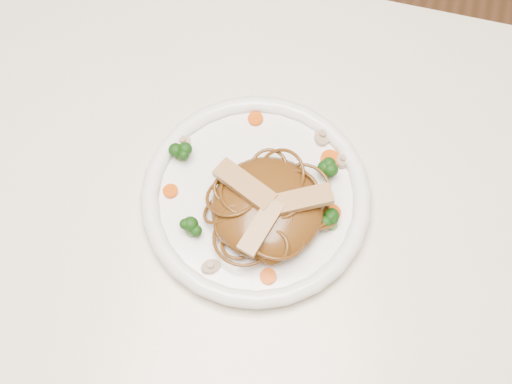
# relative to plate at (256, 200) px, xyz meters

# --- Properties ---
(ground) EXTENTS (4.00, 4.00, 0.00)m
(ground) POSITION_rel_plate_xyz_m (-0.03, -0.08, -0.76)
(ground) COLOR brown
(ground) RESTS_ON ground
(table) EXTENTS (1.20, 0.80, 0.75)m
(table) POSITION_rel_plate_xyz_m (-0.03, -0.08, -0.11)
(table) COLOR #F5E7CF
(table) RESTS_ON ground
(plate) EXTENTS (0.26, 0.26, 0.02)m
(plate) POSITION_rel_plate_xyz_m (0.00, 0.00, 0.00)
(plate) COLOR white
(plate) RESTS_ON table
(noodle_mound) EXTENTS (0.13, 0.13, 0.04)m
(noodle_mound) POSITION_rel_plate_xyz_m (0.02, -0.02, 0.03)
(noodle_mound) COLOR #5E3512
(noodle_mound) RESTS_ON plate
(chicken_a) EXTENTS (0.07, 0.05, 0.01)m
(chicken_a) POSITION_rel_plate_xyz_m (0.05, -0.01, 0.05)
(chicken_a) COLOR tan
(chicken_a) RESTS_ON noodle_mound
(chicken_b) EXTENTS (0.07, 0.05, 0.01)m
(chicken_b) POSITION_rel_plate_xyz_m (-0.01, -0.01, 0.05)
(chicken_b) COLOR tan
(chicken_b) RESTS_ON noodle_mound
(chicken_c) EXTENTS (0.04, 0.07, 0.01)m
(chicken_c) POSITION_rel_plate_xyz_m (0.02, -0.05, 0.05)
(chicken_c) COLOR tan
(chicken_c) RESTS_ON noodle_mound
(broccoli_0) EXTENTS (0.03, 0.03, 0.03)m
(broccoli_0) POSITION_rel_plate_xyz_m (0.07, 0.05, 0.02)
(broccoli_0) COLOR #13470E
(broccoli_0) RESTS_ON plate
(broccoli_1) EXTENTS (0.03, 0.03, 0.03)m
(broccoli_1) POSITION_rel_plate_xyz_m (-0.10, 0.03, 0.02)
(broccoli_1) COLOR #13470E
(broccoli_1) RESTS_ON plate
(broccoli_2) EXTENTS (0.03, 0.03, 0.03)m
(broccoli_2) POSITION_rel_plate_xyz_m (-0.06, -0.06, 0.02)
(broccoli_2) COLOR #13470E
(broccoli_2) RESTS_ON plate
(broccoli_3) EXTENTS (0.03, 0.03, 0.03)m
(broccoli_3) POSITION_rel_plate_xyz_m (0.09, -0.01, 0.02)
(broccoli_3) COLOR #13470E
(broccoli_3) RESTS_ON plate
(carrot_0) EXTENTS (0.02, 0.02, 0.00)m
(carrot_0) POSITION_rel_plate_xyz_m (0.07, 0.07, 0.01)
(carrot_0) COLOR #DF5A08
(carrot_0) RESTS_ON plate
(carrot_1) EXTENTS (0.02, 0.02, 0.00)m
(carrot_1) POSITION_rel_plate_xyz_m (-0.09, -0.02, 0.01)
(carrot_1) COLOR #DF5A08
(carrot_1) RESTS_ON plate
(carrot_2) EXTENTS (0.02, 0.02, 0.00)m
(carrot_2) POSITION_rel_plate_xyz_m (0.09, 0.00, 0.01)
(carrot_2) COLOR #DF5A08
(carrot_2) RESTS_ON plate
(carrot_3) EXTENTS (0.02, 0.02, 0.00)m
(carrot_3) POSITION_rel_plate_xyz_m (-0.02, 0.10, 0.01)
(carrot_3) COLOR #DF5A08
(carrot_3) RESTS_ON plate
(carrot_4) EXTENTS (0.02, 0.02, 0.00)m
(carrot_4) POSITION_rel_plate_xyz_m (0.04, -0.09, 0.01)
(carrot_4) COLOR #DF5A08
(carrot_4) RESTS_ON plate
(mushroom_0) EXTENTS (0.03, 0.03, 0.01)m
(mushroom_0) POSITION_rel_plate_xyz_m (-0.03, -0.09, 0.01)
(mushroom_0) COLOR #C1B191
(mushroom_0) RESTS_ON plate
(mushroom_1) EXTENTS (0.02, 0.02, 0.01)m
(mushroom_1) POSITION_rel_plate_xyz_m (0.09, 0.07, 0.01)
(mushroom_1) COLOR #C1B191
(mushroom_1) RESTS_ON plate
(mushroom_2) EXTENTS (0.03, 0.03, 0.01)m
(mushroom_2) POSITION_rel_plate_xyz_m (-0.10, 0.05, 0.01)
(mushroom_2) COLOR #C1B191
(mushroom_2) RESTS_ON plate
(mushroom_3) EXTENTS (0.03, 0.03, 0.01)m
(mushroom_3) POSITION_rel_plate_xyz_m (0.06, 0.09, 0.01)
(mushroom_3) COLOR #C1B191
(mushroom_3) RESTS_ON plate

